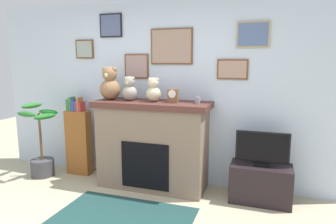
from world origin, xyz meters
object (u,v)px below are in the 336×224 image
Objects in this scene: bookshelf at (78,140)px; candle_jar at (198,100)px; teddy_bear_grey at (153,91)px; fireplace at (153,144)px; teddy_bear_brown at (130,90)px; tv_stand at (260,183)px; television at (262,149)px; potted_plant at (41,152)px; teddy_bear_cream at (110,85)px; mantel_clock at (173,96)px.

candle_jar is (1.90, -0.10, 0.70)m from bookshelf.
fireplace is at bearing 144.72° from teddy_bear_grey.
teddy_bear_brown reaches higher than fireplace.
fireplace and bookshelf have the same top height.
television is (0.00, -0.00, 0.44)m from tv_stand.
tv_stand is at bearing 2.99° from potted_plant.
potted_plant is 2.42× the size of teddy_bear_cream.
teddy_bear_brown reaches higher than candle_jar.
potted_plant is at bearing -176.06° from candle_jar.
bookshelf is (-1.27, 0.09, -0.06)m from fireplace.
teddy_bear_brown reaches higher than tv_stand.
tv_stand is 1.81m from teddy_bear_grey.
teddy_bear_cream reaches higher than tv_stand.
mantel_clock is (1.57, -0.10, 0.75)m from bookshelf.
potted_plant is at bearing -177.01° from tv_stand.
candle_jar is at bearing 0.03° from teddy_bear_cream.
tv_stand is 1.60× the size of teddy_bear_cream.
fireplace is 18.20× the size of candle_jar.
fireplace is 1.41× the size of potted_plant.
tv_stand is 4.13× the size of mantel_clock.
bookshelf is 1.63× the size of tv_stand.
fireplace is at bearing 179.37° from television.
teddy_bear_cream is 0.66m from teddy_bear_grey.
bookshelf is at bearing 176.89° from candle_jar.
television reaches higher than tv_stand.
teddy_bear_grey reaches higher than potted_plant.
teddy_bear_cream is at bearing -179.97° from candle_jar.
mantel_clock reaches higher than fireplace.
candle_jar is 0.96m from teddy_bear_brown.
candle_jar is at bearing 0.03° from teddy_bear_brown.
mantel_clock is at bearing -0.21° from teddy_bear_grey.
television is 2.20m from teddy_bear_cream.
candle_jar reaches higher than television.
bookshelf is 1.25m from teddy_bear_brown.
television is 1.00m from candle_jar.
teddy_bear_brown is (1.43, 0.16, 0.98)m from potted_plant.
mantel_clock is at bearing -0.05° from teddy_bear_cream.
tv_stand is at bearing 0.23° from mantel_clock.
teddy_bear_cream is at bearing -9.21° from bookshelf.
teddy_bear_brown is at bearing 6.55° from potted_plant.
teddy_bear_cream is 1.39× the size of teddy_bear_brown.
potted_plant is 3.22m from television.
candle_jar is 0.19× the size of teddy_bear_cream.
candle_jar is at bearing -1.61° from fireplace.
candle_jar is at bearing -3.11° from bookshelf.
teddy_bear_grey is (1.29, -0.10, 0.81)m from bookshelf.
bookshelf reaches higher than television.
fireplace is 8.83× the size of mantel_clock.
potted_plant reaches higher than television.
mantel_clock reaches higher than television.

